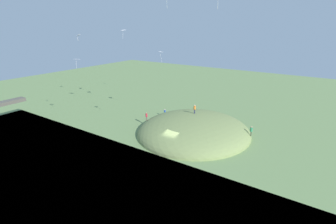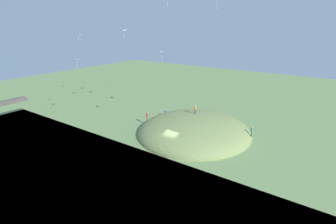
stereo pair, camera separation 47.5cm
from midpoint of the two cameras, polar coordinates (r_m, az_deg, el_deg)
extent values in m
plane|color=#6F8C53|center=(42.87, 1.18, -7.53)|extent=(160.00, 160.00, 0.00)
ellipsoid|color=#7A8B50|center=(48.00, 6.10, -4.64)|extent=(21.61, 20.62, 6.28)
cube|color=#2A2F46|center=(48.71, 6.33, 0.11)|extent=(0.23, 0.27, 0.82)
cylinder|color=orange|center=(48.48, 6.36, 0.93)|extent=(0.58, 0.58, 0.65)
sphere|color=#E9B494|center=(48.34, 6.38, 1.44)|extent=(0.25, 0.25, 0.25)
cube|color=#2C3543|center=(55.89, -0.29, -0.63)|extent=(0.19, 0.23, 0.84)
cylinder|color=#2A53AA|center=(55.64, -0.30, 0.10)|extent=(0.50, 0.50, 0.66)
sphere|color=beige|center=(55.50, -0.30, 0.55)|extent=(0.25, 0.25, 0.25)
cube|color=brown|center=(51.04, -4.41, -1.48)|extent=(0.25, 0.22, 0.82)
cylinder|color=#CB2D3D|center=(50.79, -4.43, -0.70)|extent=(0.55, 0.55, 0.65)
sphere|color=#9E7559|center=(50.64, -4.44, -0.22)|extent=(0.25, 0.25, 0.25)
cube|color=#33382C|center=(46.80, 18.37, -4.70)|extent=(0.27, 0.18, 0.87)
cylinder|color=#2F8758|center=(46.51, 18.47, -3.82)|extent=(0.52, 0.52, 0.69)
sphere|color=tan|center=(46.33, 18.53, -3.28)|extent=(0.26, 0.26, 0.26)
cube|color=white|center=(50.47, -1.30, 13.32)|extent=(1.23, 1.30, 0.15)
cylinder|color=white|center=(50.66, -1.13, 12.01)|extent=(0.26, 0.25, 1.79)
cylinder|color=white|center=(45.15, 0.19, 22.97)|extent=(0.10, 0.20, 1.40)
cube|color=silver|center=(45.80, -18.86, 15.95)|extent=(0.83, 0.78, 0.17)
cylinder|color=silver|center=(46.00, -19.06, 15.22)|extent=(0.07, 0.12, 0.81)
cylinder|color=silver|center=(31.45, 11.39, 23.32)|extent=(0.32, 0.19, 1.93)
cube|color=white|center=(47.73, -19.21, 11.10)|extent=(0.96, 1.09, 0.10)
cylinder|color=white|center=(47.72, -19.35, 10.00)|extent=(0.11, 0.14, 1.33)
cube|color=white|center=(57.19, -9.51, 17.55)|extent=(1.10, 1.32, 0.25)
cylinder|color=white|center=(57.37, -9.54, 16.57)|extent=(0.13, 0.08, 1.41)
camera|label=1|loc=(0.24, -89.67, 0.11)|focal=27.33mm
camera|label=2|loc=(0.24, 90.33, -0.11)|focal=27.33mm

